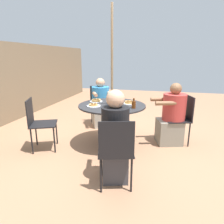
# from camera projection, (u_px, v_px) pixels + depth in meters

# --- Properties ---
(ground_plane) EXTENTS (12.00, 12.00, 0.00)m
(ground_plane) POSITION_uv_depth(u_px,v_px,m) (112.00, 144.00, 3.57)
(ground_plane) COLOR #9E7051
(patio_table) EXTENTS (1.14, 1.14, 0.72)m
(patio_table) POSITION_uv_depth(u_px,v_px,m) (112.00, 112.00, 3.41)
(patio_table) COLOR #28282B
(patio_table) RESTS_ON ground
(umbrella_pole) EXTENTS (0.04, 0.04, 2.29)m
(umbrella_pole) POSITION_uv_depth(u_px,v_px,m) (112.00, 80.00, 3.27)
(umbrella_pole) COLOR #846B4C
(umbrella_pole) RESTS_ON ground
(patio_chair_north) EXTENTS (0.54, 0.54, 0.86)m
(patio_chair_north) POSITION_uv_depth(u_px,v_px,m) (38.00, 121.00, 3.25)
(patio_chair_north) COLOR black
(patio_chair_north) RESTS_ON ground
(patio_chair_east) EXTENTS (0.51, 0.51, 0.86)m
(patio_chair_east) POSITION_uv_depth(u_px,v_px,m) (116.00, 149.00, 2.26)
(patio_chair_east) COLOR black
(patio_chair_east) RESTS_ON ground
(diner_east) EXTENTS (0.56, 0.45, 1.15)m
(diner_east) POSITION_uv_depth(u_px,v_px,m) (115.00, 140.00, 2.42)
(diner_east) COLOR #3D3D42
(diner_east) RESTS_ON ground
(patio_chair_south) EXTENTS (0.51, 0.51, 0.86)m
(patio_chair_south) POSITION_uv_depth(u_px,v_px,m) (181.00, 116.00, 3.50)
(patio_chair_south) COLOR black
(patio_chair_south) RESTS_ON ground
(diner_south) EXTENTS (0.52, 0.62, 1.09)m
(diner_south) POSITION_uv_depth(u_px,v_px,m) (172.00, 117.00, 3.50)
(diner_south) COLOR gray
(diner_south) RESTS_ON ground
(patio_chair_west) EXTENTS (0.55, 0.55, 0.86)m
(patio_chair_west) POSITION_uv_depth(u_px,v_px,m) (99.00, 102.00, 4.59)
(patio_chair_west) COLOR black
(patio_chair_west) RESTS_ON ground
(diner_west) EXTENTS (0.61, 0.56, 1.06)m
(diner_west) POSITION_uv_depth(u_px,v_px,m) (101.00, 105.00, 4.43)
(diner_west) COLOR beige
(diner_west) RESTS_ON ground
(pancake_plate_a) EXTENTS (0.22, 0.22, 0.05)m
(pancake_plate_a) POSITION_uv_depth(u_px,v_px,m) (94.00, 105.00, 3.27)
(pancake_plate_a) COLOR white
(pancake_plate_a) RESTS_ON patio_table
(pancake_plate_b) EXTENTS (0.22, 0.22, 0.06)m
(pancake_plate_b) POSITION_uv_depth(u_px,v_px,m) (96.00, 101.00, 3.59)
(pancake_plate_b) COLOR white
(pancake_plate_b) RESTS_ON patio_table
(pancake_plate_c) EXTENTS (0.22, 0.22, 0.06)m
(pancake_plate_c) POSITION_uv_depth(u_px,v_px,m) (129.00, 103.00, 3.44)
(pancake_plate_c) COLOR white
(pancake_plate_c) RESTS_ON patio_table
(pancake_plate_d) EXTENTS (0.22, 0.22, 0.05)m
(pancake_plate_d) POSITION_uv_depth(u_px,v_px,m) (117.00, 107.00, 3.15)
(pancake_plate_d) COLOR white
(pancake_plate_d) RESTS_ON patio_table
(syrup_bottle) EXTENTS (0.09, 0.06, 0.16)m
(syrup_bottle) POSITION_uv_depth(u_px,v_px,m) (134.00, 104.00, 3.13)
(syrup_bottle) COLOR #602D0F
(syrup_bottle) RESTS_ON patio_table
(coffee_cup) EXTENTS (0.09, 0.09, 0.11)m
(coffee_cup) POSITION_uv_depth(u_px,v_px,m) (112.00, 108.00, 2.96)
(coffee_cup) COLOR #33513D
(coffee_cup) RESTS_ON patio_table
(drinking_glass_a) EXTENTS (0.07, 0.07, 0.12)m
(drinking_glass_a) POSITION_uv_depth(u_px,v_px,m) (110.00, 100.00, 3.44)
(drinking_glass_a) COLOR silver
(drinking_glass_a) RESTS_ON patio_table
(drinking_glass_b) EXTENTS (0.08, 0.08, 0.11)m
(drinking_glass_b) POSITION_uv_depth(u_px,v_px,m) (118.00, 102.00, 3.34)
(drinking_glass_b) COLOR silver
(drinking_glass_b) RESTS_ON patio_table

